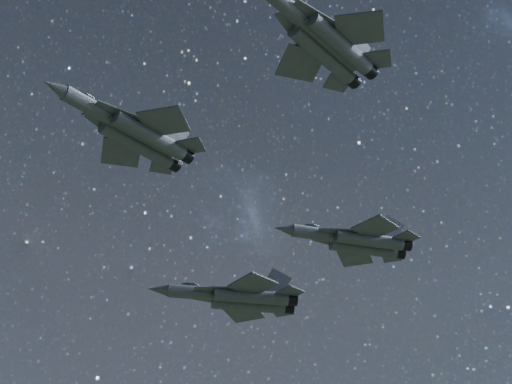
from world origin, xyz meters
TOP-DOWN VIEW (x-y plane):
  - jet_lead at (-14.06, -4.82)m, footprint 15.16×10.34m
  - jet_left at (7.89, 16.19)m, footprint 17.22×11.43m
  - jet_right at (-4.50, -19.15)m, footprint 15.13×10.15m
  - jet_slot at (13.46, 1.40)m, footprint 15.15×10.25m

SIDE VIEW (x-z plane):
  - jet_left at x=7.89m, z-range 144.15..148.53m
  - jet_lead at x=-14.06m, z-range 144.70..148.50m
  - jet_slot at x=13.46m, z-range 145.80..149.61m
  - jet_right at x=-4.50m, z-range 147.96..151.79m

